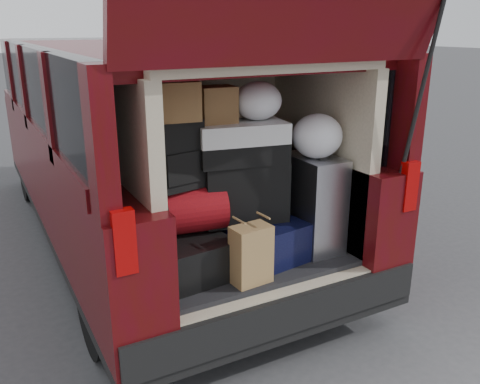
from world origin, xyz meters
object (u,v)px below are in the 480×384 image
object	(u,v)px
red_duffel	(188,210)
backpack	(177,155)
twotone_duffel	(241,143)
silver_roller	(313,203)
navy_hardshell	(255,237)
black_soft_case	(242,190)
kraft_bag	(251,255)
black_hardshell	(182,252)

from	to	relation	value
red_duffel	backpack	world-z (taller)	backpack
twotone_duffel	silver_roller	bearing A→B (deg)	-1.74
navy_hardshell	black_soft_case	bearing A→B (deg)	132.08
kraft_bag	twotone_duffel	distance (m)	0.65
red_duffel	backpack	bearing A→B (deg)	-176.57
black_soft_case	twotone_duffel	distance (m)	0.30
navy_hardshell	red_duffel	bearing A→B (deg)	167.17
silver_roller	black_soft_case	world-z (taller)	black_soft_case
navy_hardshell	kraft_bag	world-z (taller)	kraft_bag
silver_roller	red_duffel	bearing A→B (deg)	174.54
backpack	twotone_duffel	distance (m)	0.40
kraft_bag	red_duffel	bearing A→B (deg)	120.21
navy_hardshell	black_soft_case	distance (m)	0.31
red_duffel	twotone_duffel	size ratio (longest dim) A/B	0.79
black_hardshell	twotone_duffel	distance (m)	0.73
silver_roller	backpack	bearing A→B (deg)	174.69
black_hardshell	navy_hardshell	xyz separation A→B (m)	(0.48, -0.02, 0.01)
silver_roller	kraft_bag	xyz separation A→B (m)	(-0.58, -0.23, -0.14)
kraft_bag	backpack	world-z (taller)	backpack
kraft_bag	backpack	distance (m)	0.69
kraft_bag	backpack	bearing A→B (deg)	125.80
backpack	black_soft_case	bearing A→B (deg)	-9.51
black_hardshell	backpack	size ratio (longest dim) A/B	1.51
black_hardshell	navy_hardshell	distance (m)	0.48
kraft_bag	twotone_duffel	world-z (taller)	twotone_duffel
silver_roller	kraft_bag	distance (m)	0.64
red_duffel	silver_roller	bearing A→B (deg)	1.11
kraft_bag	black_soft_case	xyz separation A→B (m)	(0.13, 0.34, 0.26)
navy_hardshell	twotone_duffel	world-z (taller)	twotone_duffel
silver_roller	red_duffel	size ratio (longest dim) A/B	1.45
silver_roller	black_soft_case	distance (m)	0.48
black_hardshell	navy_hardshell	size ratio (longest dim) A/B	1.04
black_hardshell	silver_roller	size ratio (longest dim) A/B	0.96
silver_roller	black_soft_case	size ratio (longest dim) A/B	1.20
kraft_bag	red_duffel	size ratio (longest dim) A/B	0.80
navy_hardshell	backpack	distance (m)	0.75
black_hardshell	red_duffel	size ratio (longest dim) A/B	1.40
kraft_bag	black_hardshell	bearing A→B (deg)	127.01
black_soft_case	backpack	xyz separation A→B (m)	(-0.42, -0.01, 0.27)
navy_hardshell	red_duffel	xyz separation A→B (m)	(-0.42, 0.04, 0.25)
navy_hardshell	silver_roller	size ratio (longest dim) A/B	0.92
black_hardshell	kraft_bag	xyz separation A→B (m)	(0.28, -0.31, 0.05)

